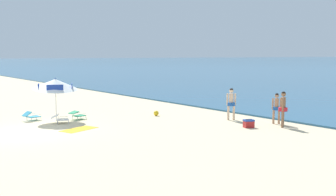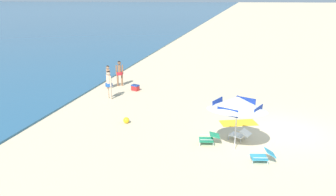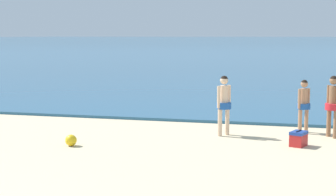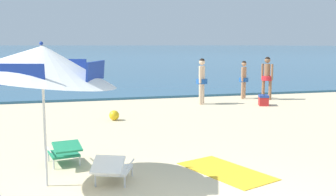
{
  "view_description": "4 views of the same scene",
  "coord_description": "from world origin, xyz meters",
  "px_view_note": "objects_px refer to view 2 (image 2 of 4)",
  "views": [
    {
      "loc": [
        18.26,
        -5.67,
        3.59
      ],
      "look_at": [
        2.35,
        6.26,
        1.42
      ],
      "focal_mm": 42.15,
      "sensor_mm": 36.0,
      "label": 1
    },
    {
      "loc": [
        -15.4,
        2.13,
        6.07
      ],
      "look_at": [
        1.32,
        5.99,
        0.84
      ],
      "focal_mm": 35.49,
      "sensor_mm": 36.0,
      "label": 2
    },
    {
      "loc": [
        5.12,
        -4.67,
        2.95
      ],
      "look_at": [
        2.12,
        7.08,
        1.45
      ],
      "focal_mm": 54.61,
      "sensor_mm": 36.0,
      "label": 3
    },
    {
      "loc": [
        -2.32,
        -4.33,
        2.31
      ],
      "look_at": [
        0.61,
        6.23,
        0.83
      ],
      "focal_mm": 42.63,
      "sensor_mm": 36.0,
      "label": 4
    }
  ],
  "objects_px": {
    "beach_ball": "(126,120)",
    "lounge_chair_under_umbrella": "(209,138)",
    "lounge_chair_beside_umbrella": "(240,134)",
    "cooler_box": "(135,88)",
    "beach_towel": "(238,123)",
    "beach_umbrella_striped_main": "(237,103)",
    "person_standing_beside": "(109,83)",
    "lounge_chair_facing_sea": "(263,156)",
    "person_standing_near_shore": "(120,72)",
    "person_wading_in": "(108,75)"
  },
  "relations": [
    {
      "from": "lounge_chair_facing_sea",
      "to": "person_standing_near_shore",
      "type": "xyz_separation_m",
      "value": [
        9.54,
        9.43,
        0.77
      ]
    },
    {
      "from": "beach_ball",
      "to": "lounge_chair_under_umbrella",
      "type": "bearing_deg",
      "value": -109.65
    },
    {
      "from": "beach_umbrella_striped_main",
      "to": "person_standing_beside",
      "type": "bearing_deg",
      "value": 54.51
    },
    {
      "from": "person_wading_in",
      "to": "lounge_chair_under_umbrella",
      "type": "bearing_deg",
      "value": -134.21
    },
    {
      "from": "lounge_chair_facing_sea",
      "to": "person_standing_beside",
      "type": "bearing_deg",
      "value": 54.17
    },
    {
      "from": "beach_umbrella_striped_main",
      "to": "person_wading_in",
      "type": "relative_size",
      "value": 1.65
    },
    {
      "from": "lounge_chair_facing_sea",
      "to": "beach_ball",
      "type": "distance_m",
      "value": 7.03
    },
    {
      "from": "beach_towel",
      "to": "person_standing_near_shore",
      "type": "bearing_deg",
      "value": 56.65
    },
    {
      "from": "person_standing_beside",
      "to": "beach_ball",
      "type": "distance_m",
      "value": 4.56
    },
    {
      "from": "person_standing_near_shore",
      "to": "person_standing_beside",
      "type": "height_order",
      "value": "person_standing_near_shore"
    },
    {
      "from": "lounge_chair_under_umbrella",
      "to": "person_standing_near_shore",
      "type": "distance_m",
      "value": 11.1
    },
    {
      "from": "beach_umbrella_striped_main",
      "to": "lounge_chair_under_umbrella",
      "type": "bearing_deg",
      "value": 73.98
    },
    {
      "from": "beach_umbrella_striped_main",
      "to": "person_standing_near_shore",
      "type": "relative_size",
      "value": 1.49
    },
    {
      "from": "beach_towel",
      "to": "lounge_chair_under_umbrella",
      "type": "bearing_deg",
      "value": 157.4
    },
    {
      "from": "lounge_chair_under_umbrella",
      "to": "beach_ball",
      "type": "distance_m",
      "value": 4.58
    },
    {
      "from": "lounge_chair_facing_sea",
      "to": "beach_ball",
      "type": "height_order",
      "value": "lounge_chair_facing_sea"
    },
    {
      "from": "lounge_chair_under_umbrella",
      "to": "beach_towel",
      "type": "bearing_deg",
      "value": -22.6
    },
    {
      "from": "beach_umbrella_striped_main",
      "to": "person_wading_in",
      "type": "distance_m",
      "value": 11.92
    },
    {
      "from": "person_wading_in",
      "to": "beach_ball",
      "type": "relative_size",
      "value": 5.23
    },
    {
      "from": "lounge_chair_beside_umbrella",
      "to": "person_standing_beside",
      "type": "height_order",
      "value": "person_standing_beside"
    },
    {
      "from": "person_standing_near_shore",
      "to": "beach_towel",
      "type": "bearing_deg",
      "value": -123.35
    },
    {
      "from": "person_standing_beside",
      "to": "beach_ball",
      "type": "xyz_separation_m",
      "value": [
        -3.75,
        -2.45,
        -0.87
      ]
    },
    {
      "from": "beach_umbrella_striped_main",
      "to": "lounge_chair_facing_sea",
      "type": "height_order",
      "value": "beach_umbrella_striped_main"
    },
    {
      "from": "person_standing_beside",
      "to": "person_wading_in",
      "type": "relative_size",
      "value": 1.1
    },
    {
      "from": "beach_umbrella_striped_main",
      "to": "lounge_chair_under_umbrella",
      "type": "distance_m",
      "value": 2.08
    },
    {
      "from": "lounge_chair_under_umbrella",
      "to": "beach_towel",
      "type": "relative_size",
      "value": 0.52
    },
    {
      "from": "person_standing_beside",
      "to": "cooler_box",
      "type": "bearing_deg",
      "value": -24.24
    },
    {
      "from": "lounge_chair_facing_sea",
      "to": "person_wading_in",
      "type": "xyz_separation_m",
      "value": [
        8.74,
        9.96,
        0.67
      ]
    },
    {
      "from": "person_standing_near_shore",
      "to": "beach_towel",
      "type": "distance_m",
      "value": 10.14
    },
    {
      "from": "lounge_chair_facing_sea",
      "to": "beach_towel",
      "type": "relative_size",
      "value": 0.54
    },
    {
      "from": "person_standing_near_shore",
      "to": "person_standing_beside",
      "type": "bearing_deg",
      "value": -171.08
    },
    {
      "from": "person_standing_beside",
      "to": "beach_towel",
      "type": "relative_size",
      "value": 0.99
    },
    {
      "from": "cooler_box",
      "to": "person_standing_beside",
      "type": "bearing_deg",
      "value": 155.76
    },
    {
      "from": "beach_towel",
      "to": "beach_ball",
      "type": "bearing_deg",
      "value": 103.19
    },
    {
      "from": "person_wading_in",
      "to": "beach_towel",
      "type": "distance_m",
      "value": 10.18
    },
    {
      "from": "lounge_chair_facing_sea",
      "to": "person_standing_beside",
      "type": "height_order",
      "value": "person_standing_beside"
    },
    {
      "from": "lounge_chair_beside_umbrella",
      "to": "beach_towel",
      "type": "distance_m",
      "value": 2.11
    },
    {
      "from": "beach_umbrella_striped_main",
      "to": "beach_towel",
      "type": "bearing_deg",
      "value": -1.56
    },
    {
      "from": "lounge_chair_beside_umbrella",
      "to": "beach_ball",
      "type": "bearing_deg",
      "value": 81.81
    },
    {
      "from": "beach_umbrella_striped_main",
      "to": "beach_ball",
      "type": "distance_m",
      "value": 6.01
    },
    {
      "from": "beach_ball",
      "to": "beach_towel",
      "type": "relative_size",
      "value": 0.17
    },
    {
      "from": "beach_umbrella_striped_main",
      "to": "lounge_chair_beside_umbrella",
      "type": "bearing_deg",
      "value": -10.64
    },
    {
      "from": "lounge_chair_under_umbrella",
      "to": "lounge_chair_beside_umbrella",
      "type": "bearing_deg",
      "value": -60.32
    },
    {
      "from": "lounge_chair_beside_umbrella",
      "to": "person_wading_in",
      "type": "relative_size",
      "value": 0.63
    },
    {
      "from": "cooler_box",
      "to": "beach_ball",
      "type": "bearing_deg",
      "value": -165.87
    },
    {
      "from": "person_standing_near_shore",
      "to": "beach_ball",
      "type": "relative_size",
      "value": 5.81
    },
    {
      "from": "cooler_box",
      "to": "beach_towel",
      "type": "distance_m",
      "value": 8.36
    },
    {
      "from": "lounge_chair_under_umbrella",
      "to": "lounge_chair_beside_umbrella",
      "type": "xyz_separation_m",
      "value": [
        0.73,
        -1.29,
        -0.0
      ]
    },
    {
      "from": "person_standing_near_shore",
      "to": "lounge_chair_facing_sea",
      "type": "bearing_deg",
      "value": -135.35
    },
    {
      "from": "lounge_chair_under_umbrella",
      "to": "person_standing_near_shore",
      "type": "bearing_deg",
      "value": 40.89
    }
  ]
}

